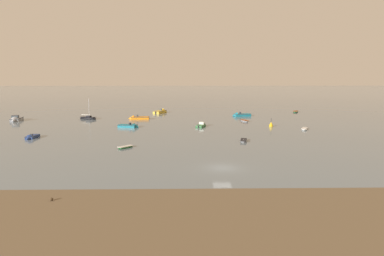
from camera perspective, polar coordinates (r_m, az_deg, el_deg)
ground_plane at (r=47.32m, az=5.15°, el=-6.74°), size 800.00×800.00×0.00m
mudflat_shore at (r=28.78m, az=-9.42°, el=-17.24°), size 310.60×21.56×0.12m
tidal_rock_left at (r=37.74m, az=-22.60°, el=-11.02°), size 0.32×0.32×0.32m
rowboat_moored_0 at (r=66.68m, az=8.69°, el=-2.12°), size 1.87×3.58×0.54m
motorboat_moored_0 at (r=117.40m, az=-5.21°, el=2.71°), size 4.83×6.94×2.26m
rowboat_moored_1 at (r=61.07m, az=-11.15°, el=-3.20°), size 2.87×2.93×0.48m
motorboat_moored_1 at (r=107.95m, az=-27.58°, el=1.26°), size 3.49×6.82×2.47m
rowboat_moored_2 at (r=95.95m, az=8.81°, el=1.21°), size 2.19×4.18×0.63m
motorboat_moored_2 at (r=76.31m, az=-25.48°, el=-1.46°), size 1.56×4.42×1.49m
rowboat_moored_3 at (r=84.69m, az=18.43°, el=-0.15°), size 2.59×3.63×0.55m
motorboat_moored_3 at (r=85.31m, az=1.62°, el=0.43°), size 2.93×4.75×1.71m
motorboat_moored_4 at (r=85.03m, az=-10.33°, el=0.26°), size 5.66×3.28×1.84m
sailboat_moored_0 at (r=104.47m, az=-17.13°, el=1.59°), size 5.91×3.79×6.36m
motorboat_moored_5 at (r=100.63m, az=-9.25°, el=1.61°), size 6.21×2.69×2.07m
rowboat_moored_5 at (r=124.59m, az=17.06°, el=2.65°), size 3.08×4.46×0.67m
motorboat_moored_6 at (r=108.17m, az=8.05°, el=2.14°), size 6.42×3.63×2.09m
channel_buoy at (r=87.30m, az=13.18°, el=0.53°), size 0.90×0.90×2.30m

